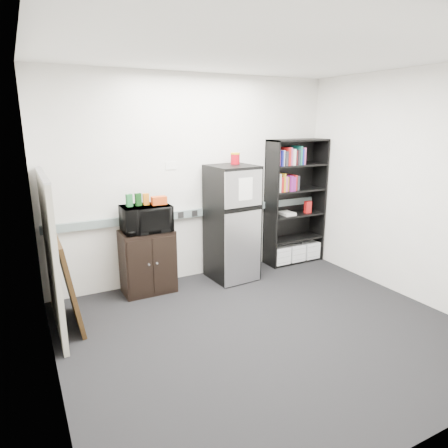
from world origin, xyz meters
name	(u,v)px	position (x,y,z in m)	size (l,w,h in m)	color
floor	(266,330)	(0.00, 0.00, 0.00)	(4.00, 4.00, 0.00)	black
wall_back	(196,179)	(0.00, 1.75, 1.35)	(4.00, 0.02, 2.70)	silver
wall_right	(410,187)	(2.00, 0.00, 1.35)	(0.02, 3.50, 2.70)	silver
wall_left	(42,228)	(-2.00, 0.00, 1.35)	(0.02, 3.50, 2.70)	silver
ceiling	(274,51)	(0.00, 0.00, 2.70)	(4.00, 3.50, 0.02)	white
electrical_raceway	(197,213)	(0.00, 1.72, 0.90)	(3.92, 0.05, 0.10)	slate
wall_note	(171,166)	(-0.35, 1.74, 1.55)	(0.14, 0.00, 0.10)	white
bookshelf	(295,203)	(1.53, 1.57, 0.91)	(0.90, 0.34, 1.85)	black
cubicle_partition	(51,253)	(-1.90, 1.08, 0.81)	(0.06, 1.30, 1.62)	gray
cabinet	(148,262)	(-0.78, 1.50, 0.40)	(0.64, 0.43, 0.80)	black
microwave	(146,219)	(-0.78, 1.48, 0.96)	(0.58, 0.39, 0.32)	black
snack_box_a	(129,200)	(-0.96, 1.52, 1.19)	(0.07, 0.05, 0.15)	#1B602C
snack_box_b	(138,200)	(-0.86, 1.52, 1.19)	(0.07, 0.05, 0.15)	#0B340E
snack_box_c	(146,199)	(-0.76, 1.52, 1.19)	(0.07, 0.05, 0.14)	#C96C12
snack_bag	(159,201)	(-0.61, 1.47, 1.17)	(0.18, 0.10, 0.10)	#C64213
refrigerator	(232,223)	(0.38, 1.42, 0.77)	(0.62, 0.65, 1.55)	black
coffee_can	(235,158)	(0.49, 1.55, 1.63)	(0.12, 0.12, 0.17)	#AC0715
framed_poster	(69,282)	(-1.77, 1.04, 0.49)	(0.18, 0.76, 0.97)	#301E0D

